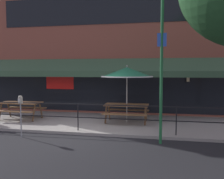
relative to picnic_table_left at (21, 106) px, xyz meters
The scene contains 9 objects.
ground_plane 3.69m from the picnic_table_left, 29.01° to the right, with size 120.00×120.00×0.00m, color black.
patio_deck 3.24m from the picnic_table_left, ahead, with size 15.00×4.00×0.10m, color gray.
restaurant_building 5.02m from the picnic_table_left, 37.94° to the left, with size 15.00×1.60×7.49m.
patio_railing 3.49m from the picnic_table_left, 24.70° to the right, with size 13.84×0.04×0.97m.
picnic_table_left is the anchor object (origin of this frame).
picnic_table_centre 4.70m from the picnic_table_left, ahead, with size 1.80×1.42×0.76m.
patio_umbrella_centre 4.93m from the picnic_table_left, ahead, with size 2.14×2.14×2.38m.
parking_meter_near 2.81m from the picnic_table_left, 58.46° to the right, with size 0.15×0.16×1.42m.
street_sign_pole 6.68m from the picnic_table_left, 19.87° to the right, with size 0.28×0.09×4.42m.
Camera 1 is at (2.97, -8.18, 2.26)m, focal length 40.00 mm.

